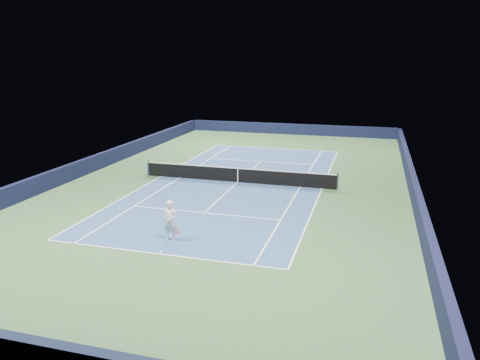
# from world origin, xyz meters

# --- Properties ---
(ground) EXTENTS (40.00, 40.00, 0.00)m
(ground) POSITION_xyz_m (0.00, 0.00, 0.00)
(ground) COLOR #2F4F2B
(ground) RESTS_ON ground
(wall_far) EXTENTS (22.00, 0.35, 1.10)m
(wall_far) POSITION_xyz_m (0.00, 19.82, 0.55)
(wall_far) COLOR #101532
(wall_far) RESTS_ON ground
(wall_near) EXTENTS (22.00, 0.35, 1.10)m
(wall_near) POSITION_xyz_m (0.00, -19.82, 0.55)
(wall_near) COLOR black
(wall_near) RESTS_ON ground
(wall_right) EXTENTS (0.35, 40.00, 1.10)m
(wall_right) POSITION_xyz_m (10.82, 0.00, 0.55)
(wall_right) COLOR black
(wall_right) RESTS_ON ground
(wall_left) EXTENTS (0.35, 40.00, 1.10)m
(wall_left) POSITION_xyz_m (-10.82, 0.00, 0.55)
(wall_left) COLOR black
(wall_left) RESTS_ON ground
(court_surface) EXTENTS (10.97, 23.77, 0.01)m
(court_surface) POSITION_xyz_m (0.00, 0.00, 0.00)
(court_surface) COLOR navy
(court_surface) RESTS_ON ground
(baseline_far) EXTENTS (10.97, 0.08, 0.00)m
(baseline_far) POSITION_xyz_m (0.00, 11.88, 0.01)
(baseline_far) COLOR white
(baseline_far) RESTS_ON ground
(baseline_near) EXTENTS (10.97, 0.08, 0.00)m
(baseline_near) POSITION_xyz_m (0.00, -11.88, 0.01)
(baseline_near) COLOR white
(baseline_near) RESTS_ON ground
(sideline_doubles_right) EXTENTS (0.08, 23.77, 0.00)m
(sideline_doubles_right) POSITION_xyz_m (5.49, 0.00, 0.01)
(sideline_doubles_right) COLOR white
(sideline_doubles_right) RESTS_ON ground
(sideline_doubles_left) EXTENTS (0.08, 23.77, 0.00)m
(sideline_doubles_left) POSITION_xyz_m (-5.49, 0.00, 0.01)
(sideline_doubles_left) COLOR white
(sideline_doubles_left) RESTS_ON ground
(sideline_singles_right) EXTENTS (0.08, 23.77, 0.00)m
(sideline_singles_right) POSITION_xyz_m (4.12, 0.00, 0.01)
(sideline_singles_right) COLOR white
(sideline_singles_right) RESTS_ON ground
(sideline_singles_left) EXTENTS (0.08, 23.77, 0.00)m
(sideline_singles_left) POSITION_xyz_m (-4.12, 0.00, 0.01)
(sideline_singles_left) COLOR white
(sideline_singles_left) RESTS_ON ground
(service_line_far) EXTENTS (8.23, 0.08, 0.00)m
(service_line_far) POSITION_xyz_m (0.00, 6.40, 0.01)
(service_line_far) COLOR white
(service_line_far) RESTS_ON ground
(service_line_near) EXTENTS (8.23, 0.08, 0.00)m
(service_line_near) POSITION_xyz_m (0.00, -6.40, 0.01)
(service_line_near) COLOR white
(service_line_near) RESTS_ON ground
(center_service_line) EXTENTS (0.08, 12.80, 0.00)m
(center_service_line) POSITION_xyz_m (0.00, 0.00, 0.01)
(center_service_line) COLOR white
(center_service_line) RESTS_ON ground
(center_mark_far) EXTENTS (0.08, 0.30, 0.00)m
(center_mark_far) POSITION_xyz_m (0.00, 11.73, 0.01)
(center_mark_far) COLOR white
(center_mark_far) RESTS_ON ground
(center_mark_near) EXTENTS (0.08, 0.30, 0.00)m
(center_mark_near) POSITION_xyz_m (0.00, -11.73, 0.01)
(center_mark_near) COLOR white
(center_mark_near) RESTS_ON ground
(tennis_net) EXTENTS (12.90, 0.10, 1.07)m
(tennis_net) POSITION_xyz_m (0.00, 0.00, 0.50)
(tennis_net) COLOR black
(tennis_net) RESTS_ON ground
(sponsor_cube) EXTENTS (0.58, 0.52, 0.79)m
(sponsor_cube) POSITION_xyz_m (-6.40, 0.36, 0.40)
(sponsor_cube) COLOR blue
(sponsor_cube) RESTS_ON ground
(tennis_player) EXTENTS (0.83, 1.27, 1.84)m
(tennis_player) POSITION_xyz_m (-0.13, -10.34, 0.92)
(tennis_player) COLOR white
(tennis_player) RESTS_ON ground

